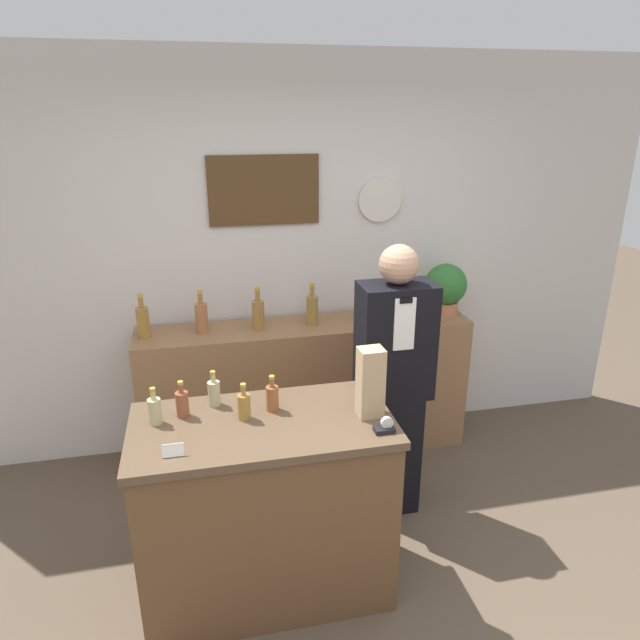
{
  "coord_description": "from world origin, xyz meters",
  "views": [
    {
      "loc": [
        -0.62,
        -1.79,
        2.33
      ],
      "look_at": [
        0.02,
        1.13,
        1.22
      ],
      "focal_mm": 32.0,
      "sensor_mm": 36.0,
      "label": 1
    }
  ],
  "objects_px": {
    "shopkeeper": "(393,385)",
    "potted_plant": "(446,287)",
    "paper_bag": "(370,382)",
    "tape_dispenser": "(385,427)"
  },
  "relations": [
    {
      "from": "tape_dispenser",
      "to": "potted_plant",
      "type": "bearing_deg",
      "value": 57.22
    },
    {
      "from": "shopkeeper",
      "to": "paper_bag",
      "type": "relative_size",
      "value": 4.89
    },
    {
      "from": "tape_dispenser",
      "to": "paper_bag",
      "type": "bearing_deg",
      "value": 98.64
    },
    {
      "from": "shopkeeper",
      "to": "paper_bag",
      "type": "bearing_deg",
      "value": -120.19
    },
    {
      "from": "potted_plant",
      "to": "tape_dispenser",
      "type": "relative_size",
      "value": 4.08
    },
    {
      "from": "paper_bag",
      "to": "tape_dispenser",
      "type": "xyz_separation_m",
      "value": [
        0.02,
        -0.16,
        -0.15
      ]
    },
    {
      "from": "shopkeeper",
      "to": "potted_plant",
      "type": "relative_size",
      "value": 4.52
    },
    {
      "from": "potted_plant",
      "to": "paper_bag",
      "type": "bearing_deg",
      "value": -126.68
    },
    {
      "from": "potted_plant",
      "to": "paper_bag",
      "type": "distance_m",
      "value": 1.56
    },
    {
      "from": "shopkeeper",
      "to": "potted_plant",
      "type": "distance_m",
      "value": 1.01
    }
  ]
}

